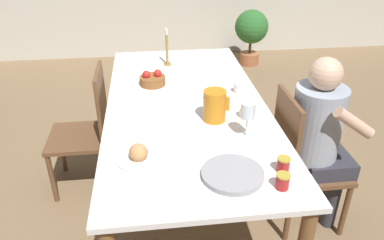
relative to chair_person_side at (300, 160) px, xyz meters
name	(u,v)px	position (x,y,z in m)	size (l,w,h in m)	color
ground_plane	(187,195)	(-0.69, 0.32, -0.48)	(20.00, 20.00, 0.00)	#7F6647
dining_table	(186,115)	(-0.69, 0.32, 0.20)	(1.01, 2.10, 0.77)	white
chair_person_side	(300,160)	(0.00, 0.00, 0.00)	(0.42, 0.42, 0.93)	brown
chair_opposite	(88,129)	(-1.38, 0.56, 0.00)	(0.42, 0.42, 0.93)	brown
person_seated	(320,133)	(0.09, -0.01, 0.20)	(0.39, 0.41, 1.16)	#33333D
red_pitcher	(215,106)	(-0.55, 0.08, 0.38)	(0.16, 0.13, 0.19)	orange
wine_glass_water	(248,112)	(-0.40, -0.13, 0.44)	(0.08, 0.08, 0.20)	white
teacup_near_person	(247,113)	(-0.35, 0.08, 0.32)	(0.15, 0.15, 0.07)	silver
teacup_across	(240,89)	(-0.31, 0.43, 0.32)	(0.15, 0.15, 0.07)	silver
serving_tray	(233,174)	(-0.56, -0.47, 0.30)	(0.29, 0.29, 0.03)	#9E9EA3
bread_plate	(139,155)	(-0.99, -0.28, 0.31)	(0.22, 0.22, 0.09)	silver
jam_jar_amber	(283,164)	(-0.31, -0.45, 0.33)	(0.06, 0.06, 0.07)	#A81E1E
jam_jar_red	(283,181)	(-0.35, -0.57, 0.33)	(0.06, 0.06, 0.07)	#A81E1E
fruit_bowl	(152,80)	(-0.89, 0.64, 0.32)	(0.18, 0.18, 0.11)	brown
candlestick_tall	(167,51)	(-0.76, 1.02, 0.40)	(0.06, 0.06, 0.30)	olive
potted_plant	(251,30)	(0.46, 2.93, -0.02)	(0.44, 0.44, 0.74)	#A8603D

